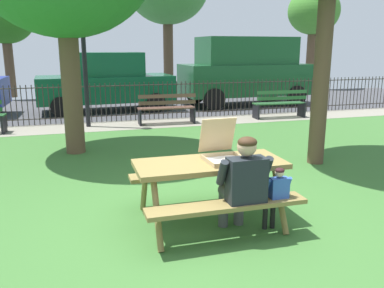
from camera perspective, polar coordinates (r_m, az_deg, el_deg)
name	(u,v)px	position (r m, az deg, el deg)	size (l,w,h in m)	color
ground	(175,180)	(6.57, -2.50, -5.20)	(28.00, 11.32, 0.02)	#3B6C30
cobblestone_walkway	(132,125)	(11.30, -8.55, 2.71)	(28.00, 1.40, 0.01)	gray
street_asphalt	(118,106)	(14.96, -10.55, 5.28)	(28.00, 6.08, 0.01)	#424247
picnic_table_foreground	(210,175)	(4.87, 2.56, -4.47)	(1.81, 1.49, 0.79)	olive
pizza_box_open	(222,150)	(4.88, 4.25, -0.89)	(0.48, 0.56, 0.50)	tan
pizza_slice_on_table	(252,159)	(4.96, 8.55, -2.11)	(0.32, 0.26, 0.02)	#F9D75B
adult_at_table	(243,182)	(4.48, 7.23, -5.38)	(0.61, 0.59, 1.19)	#484848
child_at_table	(276,193)	(4.68, 11.85, -6.83)	(0.30, 0.29, 0.81)	black
iron_fence_streetside	(128,101)	(11.90, -9.12, 6.02)	(23.57, 0.03, 1.11)	#2D2823
park_bench_center	(167,109)	(11.26, -3.63, 4.96)	(1.61, 0.51, 0.85)	brown
park_bench_right	(280,104)	(12.51, 12.37, 5.54)	(1.61, 0.51, 0.85)	#2B5F32
lamp_post_walkway	(82,22)	(11.09, -15.37, 16.43)	(0.28, 0.28, 4.55)	black
parked_car_left	(105,81)	(13.86, -12.32, 8.76)	(4.49, 2.10, 1.94)	#0E502E
parked_car_center	(246,69)	(15.09, 7.65, 10.47)	(4.77, 2.21, 2.46)	#195029
far_tree_midleft	(4,19)	(19.03, -25.13, 15.86)	(2.40, 2.40, 4.40)	brown
far_tree_midright	(314,13)	(22.37, 16.93, 17.42)	(2.61, 2.61, 5.07)	brown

